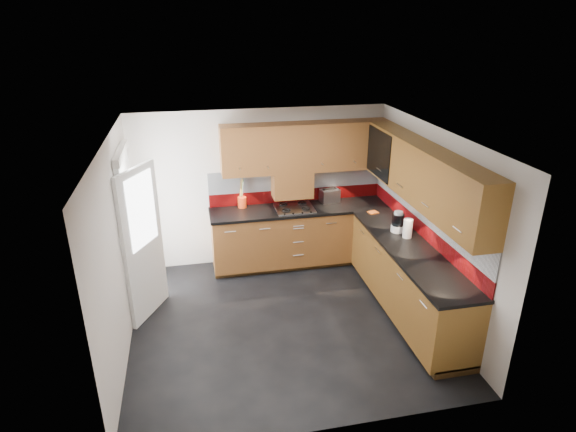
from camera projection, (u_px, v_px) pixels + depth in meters
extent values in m
cube|color=black|center=(285.00, 322.00, 6.18)|extent=(4.00, 3.80, 0.02)
cube|color=white|center=(284.00, 132.00, 5.23)|extent=(4.00, 3.80, 0.10)
cube|color=beige|center=(261.00, 187.00, 7.38)|extent=(4.00, 0.08, 2.64)
cube|color=beige|center=(327.00, 327.00, 4.05)|extent=(4.00, 0.08, 2.64)
cube|color=beige|center=(114.00, 251.00, 5.35)|extent=(0.08, 3.80, 2.64)
cube|color=beige|center=(435.00, 223.00, 6.08)|extent=(0.08, 3.80, 2.64)
cube|color=brown|center=(300.00, 236.00, 7.45)|extent=(2.70, 0.60, 0.95)
cube|color=brown|center=(407.00, 280.00, 6.20)|extent=(0.60, 2.60, 0.95)
cube|color=#402911|center=(299.00, 259.00, 7.64)|extent=(2.70, 0.54, 0.10)
cube|color=#402911|center=(406.00, 307.00, 6.37)|extent=(0.54, 2.60, 0.10)
cube|color=black|center=(300.00, 209.00, 7.27)|extent=(2.72, 0.62, 0.04)
cube|color=black|center=(411.00, 250.00, 6.01)|extent=(0.62, 2.60, 0.04)
cube|color=maroon|center=(296.00, 195.00, 7.49)|extent=(2.70, 0.02, 0.20)
cube|color=silver|center=(296.00, 179.00, 7.39)|extent=(2.70, 0.02, 0.34)
cube|color=maroon|center=(422.00, 229.00, 6.31)|extent=(0.02, 3.20, 0.20)
cube|color=silver|center=(424.00, 210.00, 6.21)|extent=(0.02, 3.20, 0.34)
cube|color=brown|center=(306.00, 147.00, 7.07)|extent=(2.50, 0.33, 0.72)
cube|color=brown|center=(424.00, 175.00, 5.83)|extent=(0.33, 2.87, 0.72)
cube|color=silver|center=(298.00, 165.00, 6.96)|extent=(1.80, 0.01, 0.16)
cube|color=silver|center=(410.00, 193.00, 5.84)|extent=(0.01, 2.00, 0.16)
cube|color=brown|center=(292.00, 184.00, 7.25)|extent=(0.60, 0.33, 0.40)
cube|color=black|center=(378.00, 154.00, 6.73)|extent=(0.01, 0.80, 0.66)
cube|color=#FFD18C|center=(399.00, 152.00, 6.79)|extent=(0.01, 0.76, 0.64)
cube|color=black|center=(390.00, 152.00, 6.75)|extent=(0.29, 0.76, 0.01)
cylinder|color=black|center=(398.00, 149.00, 6.49)|extent=(0.07, 0.07, 0.16)
cylinder|color=black|center=(394.00, 146.00, 6.63)|extent=(0.07, 0.07, 0.16)
cylinder|color=white|center=(389.00, 144.00, 6.76)|extent=(0.07, 0.07, 0.16)
cylinder|color=black|center=(385.00, 141.00, 6.90)|extent=(0.07, 0.07, 0.16)
cube|color=white|center=(131.00, 233.00, 6.25)|extent=(0.06, 0.95, 2.04)
cube|color=white|center=(143.00, 244.00, 5.97)|extent=(0.42, 0.73, 1.98)
cube|color=white|center=(142.00, 210.00, 5.80)|extent=(0.28, 0.50, 0.90)
cube|color=silver|center=(294.00, 208.00, 7.23)|extent=(0.57, 0.49, 0.02)
torus|color=black|center=(286.00, 210.00, 7.09)|extent=(0.13, 0.13, 0.02)
torus|color=black|center=(306.00, 209.00, 7.14)|extent=(0.13, 0.13, 0.02)
torus|color=black|center=(283.00, 204.00, 7.30)|extent=(0.13, 0.13, 0.02)
torus|color=black|center=(302.00, 203.00, 7.36)|extent=(0.13, 0.13, 0.02)
cube|color=black|center=(298.00, 213.00, 7.01)|extent=(0.43, 0.04, 0.02)
cylinder|color=red|center=(242.00, 202.00, 7.25)|extent=(0.13, 0.13, 0.17)
cylinder|color=olive|center=(242.00, 189.00, 7.20)|extent=(0.06, 0.02, 0.33)
cylinder|color=olive|center=(242.00, 190.00, 7.20)|extent=(0.05, 0.04, 0.31)
cylinder|color=olive|center=(241.00, 188.00, 7.19)|extent=(0.06, 0.03, 0.35)
cylinder|color=olive|center=(243.00, 191.00, 7.20)|extent=(0.04, 0.05, 0.29)
cylinder|color=olive|center=(240.00, 190.00, 7.19)|extent=(0.04, 0.05, 0.32)
cube|color=silver|center=(330.00, 196.00, 7.47)|extent=(0.31, 0.22, 0.20)
cube|color=black|center=(330.00, 189.00, 7.43)|extent=(0.22, 0.06, 0.01)
cube|color=black|center=(329.00, 188.00, 7.47)|extent=(0.22, 0.06, 0.01)
cylinder|color=white|center=(397.00, 228.00, 6.45)|extent=(0.17, 0.17, 0.10)
cylinder|color=black|center=(398.00, 220.00, 6.40)|extent=(0.16, 0.16, 0.15)
cylinder|color=white|center=(399.00, 213.00, 6.37)|extent=(0.12, 0.12, 0.04)
cylinder|color=white|center=(408.00, 228.00, 6.25)|extent=(0.16, 0.16, 0.25)
cube|color=#D55B17|center=(373.00, 212.00, 7.08)|extent=(0.16, 0.15, 0.01)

